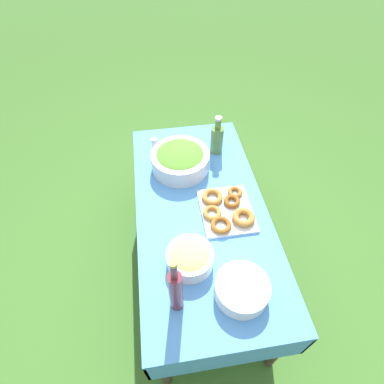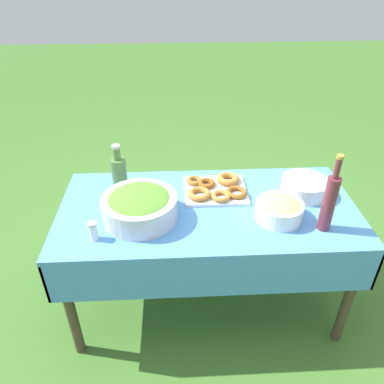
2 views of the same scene
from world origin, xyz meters
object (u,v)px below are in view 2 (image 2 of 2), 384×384
at_px(pasta_bowl, 279,209).
at_px(donut_platter, 216,189).
at_px(wine_bottle, 329,201).
at_px(olive_oil_bottle, 119,173).
at_px(salad_bowl, 139,205).
at_px(plate_stack, 304,187).

relative_size(pasta_bowl, donut_platter, 0.63).
height_order(pasta_bowl, wine_bottle, wine_bottle).
height_order(pasta_bowl, olive_oil_bottle, olive_oil_bottle).
height_order(olive_oil_bottle, wine_bottle, wine_bottle).
bearing_deg(donut_platter, olive_oil_bottle, 174.67).
bearing_deg(salad_bowl, plate_stack, 11.06).
bearing_deg(salad_bowl, olive_oil_bottle, 115.39).
relative_size(pasta_bowl, olive_oil_bottle, 0.85).
bearing_deg(pasta_bowl, olive_oil_bottle, 159.68).
bearing_deg(wine_bottle, plate_stack, 91.18).
relative_size(donut_platter, plate_stack, 1.46).
height_order(plate_stack, olive_oil_bottle, olive_oil_bottle).
xyz_separation_m(salad_bowl, pasta_bowl, (0.65, -0.04, -0.02)).
xyz_separation_m(donut_platter, wine_bottle, (0.46, -0.32, 0.13)).
xyz_separation_m(pasta_bowl, donut_platter, (-0.27, 0.24, -0.03)).
bearing_deg(pasta_bowl, salad_bowl, 176.75).
distance_m(pasta_bowl, olive_oil_bottle, 0.82).
relative_size(pasta_bowl, plate_stack, 0.93).
distance_m(donut_platter, wine_bottle, 0.58).
height_order(salad_bowl, pasta_bowl, salad_bowl).
bearing_deg(olive_oil_bottle, pasta_bowl, -20.32).
relative_size(olive_oil_bottle, wine_bottle, 0.70).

